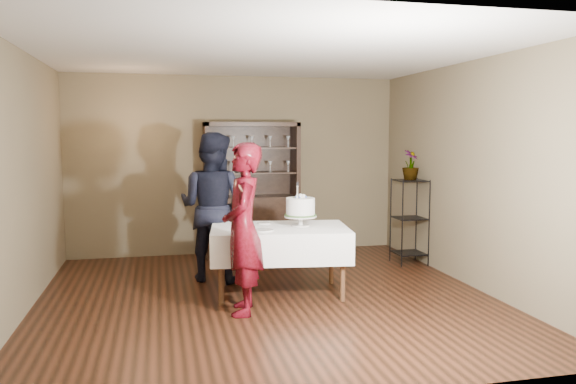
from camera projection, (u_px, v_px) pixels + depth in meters
name	position (u px, v px, depth m)	size (l,w,h in m)	color
floor	(267.00, 298.00, 6.30)	(5.00, 5.00, 0.00)	black
ceiling	(266.00, 53.00, 6.01)	(5.00, 5.00, 0.00)	silver
back_wall	(236.00, 165.00, 8.58)	(5.00, 0.02, 2.70)	brown
wall_left	(20.00, 182.00, 5.60)	(0.02, 5.00, 2.70)	brown
wall_right	(471.00, 174.00, 6.71)	(0.02, 5.00, 2.70)	brown
china_hutch	(252.00, 211.00, 8.45)	(1.40, 0.48, 2.00)	black
plant_etagere	(410.00, 218.00, 7.90)	(0.42, 0.42, 1.20)	black
cake_table	(280.00, 243.00, 6.41)	(1.66, 1.15, 0.77)	white
woman	(243.00, 229.00, 5.69)	(0.64, 0.42, 1.75)	#3C0509
man	(212.00, 207.00, 7.00)	(0.90, 0.70, 1.85)	black
cake	(300.00, 208.00, 6.45)	(0.40, 0.40, 0.51)	silver
plate_near	(263.00, 230.00, 6.14)	(0.21, 0.21, 0.01)	silver
plate_far	(264.00, 223.00, 6.63)	(0.16, 0.16, 0.01)	silver
potted_plant	(411.00, 165.00, 7.86)	(0.23, 0.23, 0.42)	#3D632F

